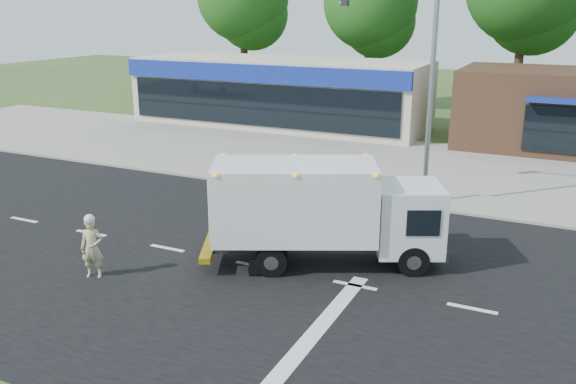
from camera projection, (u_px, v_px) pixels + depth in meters
ground at (255, 266)px, 17.23m from camera, size 120.00×120.00×0.00m
road_asphalt at (255, 266)px, 17.23m from camera, size 60.00×14.00×0.02m
sidewalk at (352, 189)px, 24.30m from camera, size 60.00×2.40×0.12m
parking_apron at (393, 159)px, 29.32m from camera, size 60.00×9.00×0.02m
lane_markings at (276, 294)px, 15.50m from camera, size 55.20×7.00×0.01m
ems_box_truck at (320, 207)px, 16.94m from camera, size 6.88×4.66×2.94m
emergency_worker at (92, 247)px, 16.29m from camera, size 0.72×0.61×1.79m
retail_strip_mall at (280, 92)px, 37.56m from camera, size 18.00×6.20×4.00m
brown_storefront at (561, 110)px, 31.04m from camera, size 10.00×6.70×4.00m
traffic_signal_pole at (414, 69)px, 21.40m from camera, size 3.51×0.25×8.00m
background_trees at (447, 1)px, 39.77m from camera, size 36.77×7.39×12.10m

